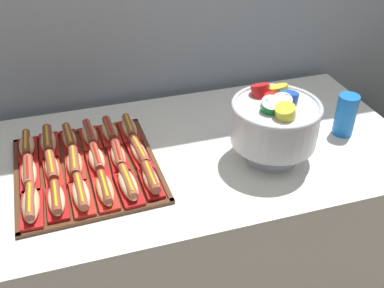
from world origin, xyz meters
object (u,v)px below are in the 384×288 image
at_px(hot_dog_2, 81,195).
at_px(hot_dog_16, 110,132).
at_px(hot_dog_12, 27,146).
at_px(hot_dog_7, 52,169).
at_px(hot_dog_10, 118,157).
at_px(hot_dog_3, 105,190).
at_px(hot_dog_5, 151,180).
at_px(cup_stack, 346,115).
at_px(buffet_table, 200,218).
at_px(donut, 251,108).
at_px(hot_dog_1, 57,200).
at_px(hot_dog_13, 48,142).
at_px(hot_dog_15, 90,135).
at_px(serving_tray, 87,170).
at_px(hot_dog_14, 69,139).
at_px(hot_dog_6, 29,174).
at_px(hot_dog_4, 128,185).
at_px(hot_dog_0, 31,205).
at_px(punch_bowl, 275,121).
at_px(hot_dog_9, 97,160).
at_px(hot_dog_17, 129,129).
at_px(hot_dog_8, 75,164).
at_px(hot_dog_11, 139,153).

height_order(hot_dog_2, hot_dog_16, hot_dog_16).
bearing_deg(hot_dog_12, hot_dog_7, -63.81).
distance_m(hot_dog_7, hot_dog_10, 0.23).
xyz_separation_m(hot_dog_3, hot_dog_5, (0.15, 0.00, 0.00)).
height_order(hot_dog_10, cup_stack, cup_stack).
xyz_separation_m(buffet_table, donut, (0.28, 0.19, 0.38)).
distance_m(hot_dog_1, hot_dog_13, 0.33).
bearing_deg(hot_dog_15, serving_tray, -101.06).
bearing_deg(hot_dog_14, hot_dog_6, -130.53).
xyz_separation_m(buffet_table, hot_dog_4, (-0.30, -0.17, 0.39)).
bearing_deg(hot_dog_16, cup_stack, -14.04).
relative_size(hot_dog_12, cup_stack, 0.94).
height_order(buffet_table, hot_dog_4, hot_dog_4).
height_order(hot_dog_0, hot_dog_4, hot_dog_0).
bearing_deg(punch_bowl, hot_dog_7, 171.52).
relative_size(hot_dog_3, hot_dog_9, 1.12).
distance_m(hot_dog_14, hot_dog_17, 0.23).
bearing_deg(hot_dog_0, donut, 22.93).
distance_m(hot_dog_6, hot_dog_7, 0.08).
distance_m(hot_dog_2, hot_dog_12, 0.36).
relative_size(hot_dog_3, hot_dog_6, 1.00).
bearing_deg(hot_dog_8, buffet_table, 1.73).
height_order(hot_dog_17, donut, hot_dog_17).
bearing_deg(hot_dog_3, hot_dog_11, 49.47).
distance_m(hot_dog_4, hot_dog_9, 0.18).
distance_m(hot_dog_6, cup_stack, 1.17).
height_order(hot_dog_6, hot_dog_17, same).
xyz_separation_m(hot_dog_4, hot_dog_11, (0.07, 0.17, -0.00)).
relative_size(buffet_table, hot_dog_2, 8.82).
bearing_deg(hot_dog_13, hot_dog_9, -45.98).
height_order(hot_dog_7, punch_bowl, punch_bowl).
bearing_deg(punch_bowl, hot_dog_2, -175.78).
height_order(hot_dog_0, hot_dog_17, hot_dog_0).
distance_m(hot_dog_8, hot_dog_12, 0.22).
bearing_deg(hot_dog_15, hot_dog_2, -101.06).
relative_size(hot_dog_3, hot_dog_14, 1.02).
bearing_deg(hot_dog_3, hot_dog_9, 91.74).
distance_m(hot_dog_8, hot_dog_10, 0.15).
height_order(buffet_table, cup_stack, cup_stack).
relative_size(hot_dog_16, donut, 1.17).
distance_m(hot_dog_16, donut, 0.60).
bearing_deg(hot_dog_17, hot_dog_10, -112.70).
bearing_deg(hot_dog_14, hot_dog_10, -45.98).
distance_m(hot_dog_9, hot_dog_17, 0.22).
distance_m(hot_dog_14, punch_bowl, 0.75).
height_order(hot_dog_14, donut, hot_dog_14).
bearing_deg(hot_dog_15, hot_dog_13, -178.26).
relative_size(serving_tray, donut, 3.98).
bearing_deg(hot_dog_2, punch_bowl, 4.22).
bearing_deg(hot_dog_9, hot_dog_13, 134.02).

